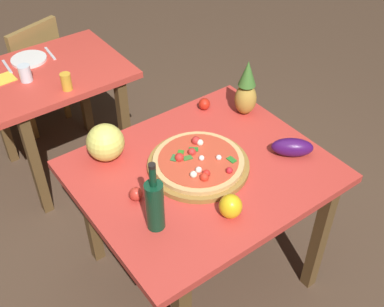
% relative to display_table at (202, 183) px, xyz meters
% --- Properties ---
extents(ground_plane, '(10.00, 10.00, 0.00)m').
position_rel_display_table_xyz_m(ground_plane, '(0.00, 0.00, -0.68)').
color(ground_plane, '#4C3828').
extents(display_table, '(1.13, 0.95, 0.78)m').
position_rel_display_table_xyz_m(display_table, '(0.00, 0.00, 0.00)').
color(display_table, brown).
rests_on(display_table, ground_plane).
extents(background_table, '(0.89, 0.71, 0.78)m').
position_rel_display_table_xyz_m(background_table, '(-0.21, 1.26, -0.04)').
color(background_table, brown).
rests_on(background_table, ground_plane).
extents(dining_chair, '(0.50, 0.50, 0.85)m').
position_rel_display_table_xyz_m(dining_chair, '(-0.16, 1.84, -0.20)').
color(dining_chair, olive).
rests_on(dining_chair, ground_plane).
extents(pizza_board, '(0.48, 0.48, 0.02)m').
position_rel_display_table_xyz_m(pizza_board, '(-0.01, 0.02, 0.11)').
color(pizza_board, olive).
rests_on(pizza_board, display_table).
extents(pizza, '(0.42, 0.42, 0.06)m').
position_rel_display_table_xyz_m(pizza, '(-0.01, 0.02, 0.14)').
color(pizza, tan).
rests_on(pizza, pizza_board).
extents(wine_bottle, '(0.08, 0.08, 0.34)m').
position_rel_display_table_xyz_m(wine_bottle, '(-0.36, -0.16, 0.22)').
color(wine_bottle, '#0D3822').
rests_on(wine_bottle, display_table).
extents(pineapple_left, '(0.12, 0.12, 0.31)m').
position_rel_display_table_xyz_m(pineapple_left, '(0.45, 0.22, 0.24)').
color(pineapple_left, '#B08936').
rests_on(pineapple_left, display_table).
extents(melon, '(0.18, 0.18, 0.18)m').
position_rel_display_table_xyz_m(melon, '(-0.32, 0.33, 0.19)').
color(melon, '#DEDB61').
rests_on(melon, display_table).
extents(bell_pepper, '(0.10, 0.10, 0.11)m').
position_rel_display_table_xyz_m(bell_pepper, '(-0.08, -0.30, 0.15)').
color(bell_pepper, yellow).
rests_on(bell_pepper, display_table).
extents(eggplant, '(0.21, 0.20, 0.09)m').
position_rel_display_table_xyz_m(eggplant, '(0.40, -0.17, 0.14)').
color(eggplant, '#3C1053').
rests_on(eggplant, display_table).
extents(tomato_beside_pepper, '(0.06, 0.06, 0.06)m').
position_rel_display_table_xyz_m(tomato_beside_pepper, '(-0.35, 0.01, 0.13)').
color(tomato_beside_pepper, red).
rests_on(tomato_beside_pepper, display_table).
extents(tomato_at_corner, '(0.06, 0.06, 0.06)m').
position_rel_display_table_xyz_m(tomato_at_corner, '(0.30, 0.38, 0.13)').
color(tomato_at_corner, red).
rests_on(tomato_at_corner, display_table).
extents(drinking_glass_juice, '(0.06, 0.06, 0.10)m').
position_rel_display_table_xyz_m(drinking_glass_juice, '(-0.21, 0.99, 0.15)').
color(drinking_glass_juice, gold).
rests_on(drinking_glass_juice, background_table).
extents(drinking_glass_water, '(0.07, 0.07, 0.10)m').
position_rel_display_table_xyz_m(drinking_glass_water, '(-0.37, 1.22, 0.15)').
color(drinking_glass_water, silver).
rests_on(drinking_glass_water, background_table).
extents(dinner_plate, '(0.22, 0.22, 0.02)m').
position_rel_display_table_xyz_m(dinner_plate, '(-0.27, 1.44, 0.10)').
color(dinner_plate, white).
rests_on(dinner_plate, background_table).
extents(fork_utensil, '(0.03, 0.18, 0.01)m').
position_rel_display_table_xyz_m(fork_utensil, '(-0.41, 1.44, 0.10)').
color(fork_utensil, silver).
rests_on(fork_utensil, background_table).
extents(knife_utensil, '(0.03, 0.18, 0.01)m').
position_rel_display_table_xyz_m(knife_utensil, '(-0.13, 1.44, 0.10)').
color(knife_utensil, silver).
rests_on(knife_utensil, background_table).
extents(napkin_folded, '(0.15, 0.13, 0.01)m').
position_rel_display_table_xyz_m(napkin_folded, '(-0.48, 1.32, 0.10)').
color(napkin_folded, yellow).
rests_on(napkin_folded, background_table).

